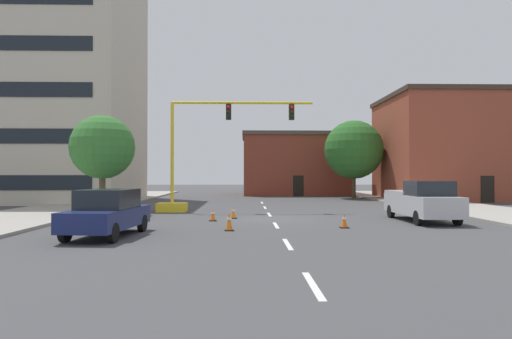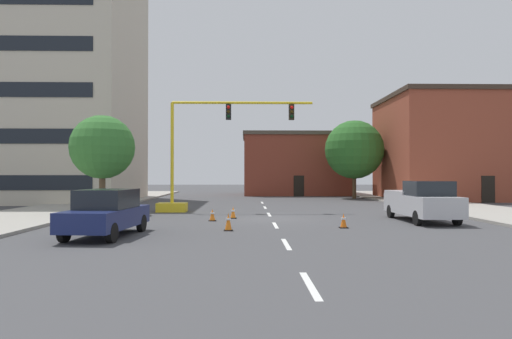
% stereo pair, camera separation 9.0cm
% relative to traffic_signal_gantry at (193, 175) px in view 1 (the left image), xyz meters
% --- Properties ---
extents(ground_plane, '(160.00, 160.00, 0.00)m').
position_rel_traffic_signal_gantry_xyz_m(ground_plane, '(4.63, -4.59, -2.28)').
color(ground_plane, '#424244').
extents(sidewalk_left, '(6.00, 56.00, 0.14)m').
position_rel_traffic_signal_gantry_xyz_m(sidewalk_left, '(-8.47, 3.41, -2.21)').
color(sidewalk_left, '#9E998E').
rests_on(sidewalk_left, ground_plane).
extents(sidewalk_right, '(6.00, 56.00, 0.14)m').
position_rel_traffic_signal_gantry_xyz_m(sidewalk_right, '(17.72, 3.41, -2.21)').
color(sidewalk_right, '#9E998E').
rests_on(sidewalk_right, ground_plane).
extents(lane_stripe_seg_0, '(0.16, 2.40, 0.01)m').
position_rel_traffic_signal_gantry_xyz_m(lane_stripe_seg_0, '(4.63, -18.59, -2.27)').
color(lane_stripe_seg_0, silver).
rests_on(lane_stripe_seg_0, ground_plane).
extents(lane_stripe_seg_1, '(0.16, 2.40, 0.01)m').
position_rel_traffic_signal_gantry_xyz_m(lane_stripe_seg_1, '(4.63, -13.09, -2.27)').
color(lane_stripe_seg_1, silver).
rests_on(lane_stripe_seg_1, ground_plane).
extents(lane_stripe_seg_2, '(0.16, 2.40, 0.01)m').
position_rel_traffic_signal_gantry_xyz_m(lane_stripe_seg_2, '(4.63, -7.59, -2.27)').
color(lane_stripe_seg_2, silver).
rests_on(lane_stripe_seg_2, ground_plane).
extents(lane_stripe_seg_3, '(0.16, 2.40, 0.01)m').
position_rel_traffic_signal_gantry_xyz_m(lane_stripe_seg_3, '(4.63, -2.09, -2.27)').
color(lane_stripe_seg_3, silver).
rests_on(lane_stripe_seg_3, ground_plane).
extents(lane_stripe_seg_4, '(0.16, 2.40, 0.01)m').
position_rel_traffic_signal_gantry_xyz_m(lane_stripe_seg_4, '(4.63, 3.41, -2.27)').
color(lane_stripe_seg_4, silver).
rests_on(lane_stripe_seg_4, ground_plane).
extents(lane_stripe_seg_5, '(0.16, 2.40, 0.01)m').
position_rel_traffic_signal_gantry_xyz_m(lane_stripe_seg_5, '(4.63, 8.91, -2.27)').
color(lane_stripe_seg_5, silver).
rests_on(lane_stripe_seg_5, ground_plane).
extents(building_tall_left, '(15.31, 12.80, 20.74)m').
position_rel_traffic_signal_gantry_xyz_m(building_tall_left, '(-14.05, 11.55, 8.10)').
color(building_tall_left, beige).
rests_on(building_tall_left, ground_plane).
extents(building_brick_center, '(11.82, 9.43, 6.96)m').
position_rel_traffic_signal_gantry_xyz_m(building_brick_center, '(8.88, 24.11, 1.21)').
color(building_brick_center, brown).
rests_on(building_brick_center, ground_plane).
extents(building_row_right, '(13.18, 10.99, 9.67)m').
position_rel_traffic_signal_gantry_xyz_m(building_row_right, '(23.02, 13.71, 2.57)').
color(building_row_right, brown).
rests_on(building_row_right, ground_plane).
extents(traffic_signal_gantry, '(9.59, 1.20, 6.83)m').
position_rel_traffic_signal_gantry_xyz_m(traffic_signal_gantry, '(0.00, 0.00, 0.00)').
color(traffic_signal_gantry, yellow).
rests_on(traffic_signal_gantry, ground_plane).
extents(tree_right_far, '(5.60, 5.60, 7.49)m').
position_rel_traffic_signal_gantry_xyz_m(tree_right_far, '(13.68, 15.00, 2.41)').
color(tree_right_far, '#4C3823').
rests_on(tree_right_far, ground_plane).
extents(tree_left_near, '(3.69, 3.69, 5.74)m').
position_rel_traffic_signal_gantry_xyz_m(tree_left_near, '(-5.02, -1.62, 1.60)').
color(tree_left_near, brown).
rests_on(tree_left_near, ground_plane).
extents(pickup_truck_silver, '(2.05, 5.41, 1.99)m').
position_rel_traffic_signal_gantry_xyz_m(pickup_truck_silver, '(11.90, -6.05, -1.30)').
color(pickup_truck_silver, '#BCBCC1').
rests_on(pickup_truck_silver, ground_plane).
extents(sedan_navy_near_left, '(2.27, 4.66, 1.74)m').
position_rel_traffic_signal_gantry_xyz_m(sedan_navy_near_left, '(-1.86, -11.07, -1.39)').
color(sedan_navy_near_left, navy).
rests_on(sedan_navy_near_left, ground_plane).
extents(traffic_cone_roadside_a, '(0.36, 0.36, 0.63)m').
position_rel_traffic_signal_gantry_xyz_m(traffic_cone_roadside_a, '(2.63, -4.31, -1.97)').
color(traffic_cone_roadside_a, black).
rests_on(traffic_cone_roadside_a, ground_plane).
extents(traffic_cone_roadside_b, '(0.36, 0.36, 0.63)m').
position_rel_traffic_signal_gantry_xyz_m(traffic_cone_roadside_b, '(7.49, -8.66, -1.97)').
color(traffic_cone_roadside_b, black).
rests_on(traffic_cone_roadside_b, ground_plane).
extents(traffic_cone_roadside_c, '(0.36, 0.36, 0.60)m').
position_rel_traffic_signal_gantry_xyz_m(traffic_cone_roadside_c, '(1.64, -5.59, -1.98)').
color(traffic_cone_roadside_c, black).
rests_on(traffic_cone_roadside_c, ground_plane).
extents(traffic_cone_roadside_d, '(0.36, 0.36, 0.74)m').
position_rel_traffic_signal_gantry_xyz_m(traffic_cone_roadside_d, '(2.59, -9.48, -1.91)').
color(traffic_cone_roadside_d, black).
rests_on(traffic_cone_roadside_d, ground_plane).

